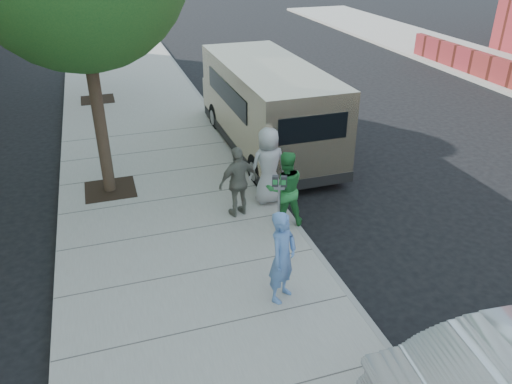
% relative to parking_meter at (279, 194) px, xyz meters
% --- Properties ---
extents(ground, '(120.00, 120.00, 0.00)m').
position_rel_parking_meter_xyz_m(ground, '(-0.89, 0.86, -1.17)').
color(ground, black).
rests_on(ground, ground).
extents(sidewalk, '(5.00, 60.00, 0.15)m').
position_rel_parking_meter_xyz_m(sidewalk, '(-1.89, 0.86, -1.09)').
color(sidewalk, gray).
rests_on(sidewalk, ground).
extents(curb_face, '(0.12, 60.00, 0.16)m').
position_rel_parking_meter_xyz_m(curb_face, '(0.55, 0.86, -1.09)').
color(curb_face, gray).
rests_on(curb_face, ground).
extents(parking_meter, '(0.30, 0.20, 1.40)m').
position_rel_parking_meter_xyz_m(parking_meter, '(0.00, 0.00, 0.00)').
color(parking_meter, gray).
rests_on(parking_meter, sidewalk).
extents(van, '(2.34, 6.82, 2.52)m').
position_rel_parking_meter_xyz_m(van, '(1.41, 4.88, 0.17)').
color(van, '#C2AF8B').
rests_on(van, ground).
extents(person_officer, '(0.73, 0.70, 1.68)m').
position_rel_parking_meter_xyz_m(person_officer, '(-0.61, -1.81, -0.17)').
color(person_officer, '#5982BF').
rests_on(person_officer, sidewalk).
extents(person_green_shirt, '(0.89, 0.74, 1.67)m').
position_rel_parking_meter_xyz_m(person_green_shirt, '(0.31, 0.47, -0.18)').
color(person_green_shirt, '#2B863D').
rests_on(person_green_shirt, sidewalk).
extents(person_gray_shirt, '(0.94, 0.66, 1.81)m').
position_rel_parking_meter_xyz_m(person_gray_shirt, '(0.31, 1.53, -0.11)').
color(person_gray_shirt, '#ADAEB0').
rests_on(person_gray_shirt, sidewalk).
extents(person_striped_polo, '(1.01, 0.61, 1.61)m').
position_rel_parking_meter_xyz_m(person_striped_polo, '(-0.51, 1.15, -0.21)').
color(person_striped_polo, slate).
rests_on(person_striped_polo, sidewalk).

